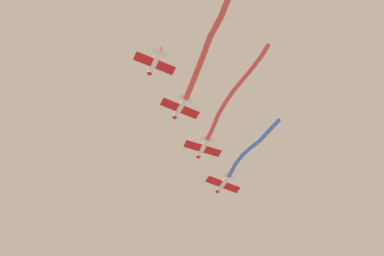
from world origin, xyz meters
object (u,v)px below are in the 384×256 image
airplane_lead (223,184)px  airplane_right_wing (180,108)px  airplane_slot (155,63)px  airplane_left_wing (203,148)px

airplane_lead → airplane_right_wing: 17.11m
airplane_right_wing → airplane_slot: bearing=129.1°
airplane_left_wing → airplane_right_wing: 8.56m
airplane_lead → airplane_slot: size_ratio=1.00×
airplane_lead → airplane_right_wing: bearing=128.4°
airplane_left_wing → airplane_right_wing: (6.27, 5.82, 0.25)m
airplane_left_wing → airplane_right_wing: bearing=134.3°
airplane_right_wing → airplane_lead: bearing=-50.9°
airplane_right_wing → airplane_slot: 8.55m
airplane_slot → airplane_right_wing: bearing=-50.0°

